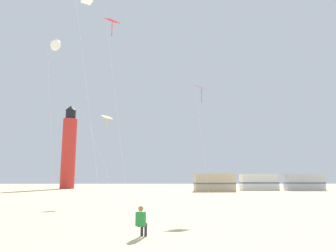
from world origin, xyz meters
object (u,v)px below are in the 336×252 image
kite_flyer_standing (141,221)px  lighthouse_distant (69,149)px  kite_diamond_scarlet (113,29)px  rv_van_white (259,182)px  kite_diamond_gold (107,120)px  kite_tube_white (55,45)px  rv_van_silver (304,182)px  kite_diamond_magenta (201,92)px  rv_van_tan (214,183)px

kite_flyer_standing → lighthouse_distant: (-18.39, 49.97, 7.22)m
kite_diamond_scarlet → rv_van_white: 41.21m
kite_diamond_gold → kite_tube_white: bearing=-114.3°
kite_diamond_gold → rv_van_white: bearing=48.9°
rv_van_white → rv_van_silver: size_ratio=1.02×
kite_diamond_scarlet → kite_diamond_magenta: 8.10m
kite_flyer_standing → rv_van_silver: bearing=-103.6°
kite_diamond_scarlet → rv_van_white: size_ratio=2.07×
kite_flyer_standing → rv_van_white: bearing=-94.9°
kite_diamond_gold → lighthouse_distant: bearing=112.6°
lighthouse_distant → kite_diamond_scarlet: bearing=-69.5°
kite_diamond_magenta → kite_diamond_gold: (-8.47, 5.95, -1.13)m
kite_flyer_standing → rv_van_white: rv_van_white is taller
rv_van_white → lighthouse_distant: bearing=165.0°
kite_tube_white → rv_van_white: size_ratio=1.99×
kite_flyer_standing → kite_diamond_scarlet: 15.00m
kite_flyer_standing → rv_van_tan: size_ratio=0.18×
kite_tube_white → kite_diamond_scarlet: bearing=-23.6°
kite_diamond_gold → kite_diamond_magenta: bearing=-35.1°
kite_diamond_magenta → rv_van_silver: kite_diamond_magenta is taller
lighthouse_distant → rv_van_tan: (27.27, -12.23, -6.45)m
lighthouse_distant → kite_tube_white: bearing=-74.7°
kite_diamond_scarlet → rv_van_silver: kite_diamond_scarlet is taller
kite_diamond_magenta → rv_van_white: (13.73, 31.40, -7.39)m
kite_diamond_scarlet → kite_tube_white: size_ratio=1.04×
lighthouse_distant → rv_van_white: bearing=-11.8°
kite_tube_white → kite_diamond_gold: 8.54m
rv_van_tan → rv_van_white: 9.83m
lighthouse_distant → rv_van_tan: size_ratio=2.54×
kite_diamond_scarlet → kite_flyer_standing: bearing=-71.4°
rv_van_white → rv_van_tan: bearing=-154.3°
kite_diamond_gold → lighthouse_distant: lighthouse_distant is taller
kite_diamond_magenta → lighthouse_distant: lighthouse_distant is taller
kite_tube_white → lighthouse_distant: bearing=105.3°
rv_van_tan → kite_tube_white: bearing=-126.0°
kite_diamond_magenta → rv_van_white: size_ratio=1.43×
kite_diamond_magenta → kite_diamond_gold: kite_diamond_magenta is taller
kite_diamond_scarlet → kite_diamond_gold: kite_diamond_scarlet is taller
kite_flyer_standing → rv_van_silver: size_ratio=0.18×
kite_diamond_magenta → kite_tube_white: kite_tube_white is taller
kite_flyer_standing → lighthouse_distant: lighthouse_distant is taller
lighthouse_distant → rv_van_white: lighthouse_distant is taller
kite_diamond_magenta → lighthouse_distant: bearing=119.7°
kite_flyer_standing → kite_tube_white: 17.56m
kite_diamond_scarlet → kite_diamond_gold: size_ratio=1.66×
rv_van_white → kite_diamond_scarlet: bearing=-124.1°
kite_diamond_scarlet → rv_van_tan: size_ratio=2.05×
lighthouse_distant → kite_diamond_magenta: bearing=-60.3°
kite_diamond_scarlet → kite_tube_white: 5.24m
kite_diamond_magenta → rv_van_silver: bearing=55.1°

